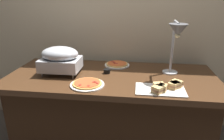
{
  "coord_description": "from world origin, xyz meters",
  "views": [
    {
      "loc": [
        0.23,
        -1.79,
        1.47
      ],
      "look_at": [
        0.0,
        0.0,
        0.81
      ],
      "focal_mm": 33.95,
      "sensor_mm": 36.0,
      "label": 1
    }
  ],
  "objects_px": {
    "heat_lamp": "(177,36)",
    "pizza_plate_center": "(117,64)",
    "sandwich_platter": "(165,87)",
    "pizza_plate_front": "(87,84)",
    "sauce_cup_near": "(107,71)",
    "chafing_dish": "(60,59)",
    "sauce_cup_far": "(47,63)"
  },
  "relations": [
    {
      "from": "heat_lamp",
      "to": "pizza_plate_center",
      "type": "distance_m",
      "value": 0.7
    },
    {
      "from": "heat_lamp",
      "to": "sandwich_platter",
      "type": "distance_m",
      "value": 0.44
    },
    {
      "from": "pizza_plate_center",
      "to": "heat_lamp",
      "type": "bearing_deg",
      "value": -30.03
    },
    {
      "from": "pizza_plate_front",
      "to": "sauce_cup_near",
      "type": "height_order",
      "value": "sauce_cup_near"
    },
    {
      "from": "pizza_plate_front",
      "to": "sandwich_platter",
      "type": "relative_size",
      "value": 0.74
    },
    {
      "from": "heat_lamp",
      "to": "sandwich_platter",
      "type": "bearing_deg",
      "value": -110.31
    },
    {
      "from": "chafing_dish",
      "to": "sauce_cup_near",
      "type": "height_order",
      "value": "chafing_dish"
    },
    {
      "from": "heat_lamp",
      "to": "sauce_cup_far",
      "type": "bearing_deg",
      "value": 168.94
    },
    {
      "from": "sauce_cup_near",
      "to": "sandwich_platter",
      "type": "bearing_deg",
      "value": -32.12
    },
    {
      "from": "heat_lamp",
      "to": "sandwich_platter",
      "type": "relative_size",
      "value": 1.3
    },
    {
      "from": "heat_lamp",
      "to": "pizza_plate_center",
      "type": "xyz_separation_m",
      "value": [
        -0.52,
        0.3,
        -0.37
      ]
    },
    {
      "from": "chafing_dish",
      "to": "pizza_plate_front",
      "type": "bearing_deg",
      "value": -37.67
    },
    {
      "from": "heat_lamp",
      "to": "sauce_cup_far",
      "type": "distance_m",
      "value": 1.33
    },
    {
      "from": "sandwich_platter",
      "to": "pizza_plate_front",
      "type": "bearing_deg",
      "value": 178.54
    },
    {
      "from": "chafing_dish",
      "to": "heat_lamp",
      "type": "xyz_separation_m",
      "value": [
        1.01,
        -0.0,
        0.23
      ]
    },
    {
      "from": "pizza_plate_center",
      "to": "sauce_cup_near",
      "type": "relative_size",
      "value": 4.08
    },
    {
      "from": "heat_lamp",
      "to": "sandwich_platter",
      "type": "xyz_separation_m",
      "value": [
        -0.09,
        -0.25,
        -0.36
      ]
    },
    {
      "from": "pizza_plate_front",
      "to": "pizza_plate_center",
      "type": "distance_m",
      "value": 0.56
    },
    {
      "from": "chafing_dish",
      "to": "sauce_cup_near",
      "type": "distance_m",
      "value": 0.44
    },
    {
      "from": "pizza_plate_center",
      "to": "sauce_cup_near",
      "type": "xyz_separation_m",
      "value": [
        -0.07,
        -0.23,
        0.01
      ]
    },
    {
      "from": "chafing_dish",
      "to": "sauce_cup_far",
      "type": "bearing_deg",
      "value": 135.83
    },
    {
      "from": "chafing_dish",
      "to": "pizza_plate_center",
      "type": "xyz_separation_m",
      "value": [
        0.49,
        0.3,
        -0.13
      ]
    },
    {
      "from": "pizza_plate_front",
      "to": "sauce_cup_near",
      "type": "relative_size",
      "value": 4.44
    },
    {
      "from": "pizza_plate_center",
      "to": "sauce_cup_far",
      "type": "relative_size",
      "value": 3.79
    },
    {
      "from": "sauce_cup_far",
      "to": "heat_lamp",
      "type": "bearing_deg",
      "value": -11.06
    },
    {
      "from": "heat_lamp",
      "to": "sauce_cup_near",
      "type": "height_order",
      "value": "heat_lamp"
    },
    {
      "from": "heat_lamp",
      "to": "sauce_cup_near",
      "type": "bearing_deg",
      "value": 173.76
    },
    {
      "from": "chafing_dish",
      "to": "pizza_plate_center",
      "type": "height_order",
      "value": "chafing_dish"
    },
    {
      "from": "heat_lamp",
      "to": "sauce_cup_far",
      "type": "xyz_separation_m",
      "value": [
        -1.26,
        0.25,
        -0.36
      ]
    },
    {
      "from": "pizza_plate_front",
      "to": "pizza_plate_center",
      "type": "bearing_deg",
      "value": 70.57
    },
    {
      "from": "heat_lamp",
      "to": "sauce_cup_near",
      "type": "xyz_separation_m",
      "value": [
        -0.59,
        0.06,
        -0.36
      ]
    },
    {
      "from": "sandwich_platter",
      "to": "sauce_cup_near",
      "type": "distance_m",
      "value": 0.59
    }
  ]
}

